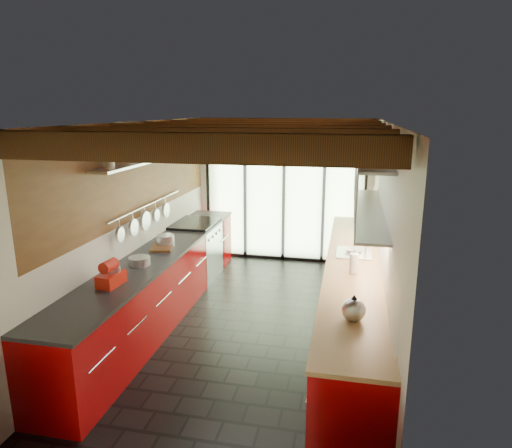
% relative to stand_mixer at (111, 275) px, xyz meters
% --- Properties ---
extents(ground, '(5.50, 5.50, 0.00)m').
position_rel_stand_mixer_xyz_m(ground, '(1.27, 1.26, -1.03)').
color(ground, black).
rests_on(ground, ground).
extents(room_shell, '(5.50, 5.50, 5.50)m').
position_rel_stand_mixer_xyz_m(room_shell, '(1.27, 1.26, 0.62)').
color(room_shell, silver).
rests_on(room_shell, ground).
extents(ceiling_beams, '(3.14, 5.06, 4.90)m').
position_rel_stand_mixer_xyz_m(ceiling_beams, '(1.27, 1.64, 1.43)').
color(ceiling_beams, '#593316').
rests_on(ceiling_beams, ground).
extents(glass_door, '(2.95, 0.10, 2.90)m').
position_rel_stand_mixer_xyz_m(glass_door, '(1.27, 3.95, 0.62)').
color(glass_door, '#C6EAAD').
rests_on(glass_door, ground).
extents(left_counter, '(0.68, 5.00, 0.92)m').
position_rel_stand_mixer_xyz_m(left_counter, '(-0.01, 1.26, -0.57)').
color(left_counter, '#960507').
rests_on(left_counter, ground).
extents(range_stove, '(0.66, 0.90, 0.97)m').
position_rel_stand_mixer_xyz_m(range_stove, '(-0.01, 2.71, -0.56)').
color(range_stove, silver).
rests_on(range_stove, ground).
extents(right_counter, '(0.68, 5.00, 0.92)m').
position_rel_stand_mixer_xyz_m(right_counter, '(2.54, 1.26, -0.57)').
color(right_counter, '#960507').
rests_on(right_counter, ground).
extents(sink_assembly, '(0.45, 0.52, 0.43)m').
position_rel_stand_mixer_xyz_m(sink_assembly, '(2.56, 1.66, -0.07)').
color(sink_assembly, silver).
rests_on(sink_assembly, right_counter).
extents(upper_cabinets_right, '(0.34, 3.00, 3.00)m').
position_rel_stand_mixer_xyz_m(upper_cabinets_right, '(2.70, 1.56, 0.82)').
color(upper_cabinets_right, silver).
rests_on(upper_cabinets_right, ground).
extents(left_wall_fixtures, '(0.28, 2.60, 0.96)m').
position_rel_stand_mixer_xyz_m(left_wall_fixtures, '(-0.20, 1.44, 0.81)').
color(left_wall_fixtures, silver).
rests_on(left_wall_fixtures, ground).
extents(stand_mixer, '(0.21, 0.34, 0.29)m').
position_rel_stand_mixer_xyz_m(stand_mixer, '(0.00, 0.00, 0.00)').
color(stand_mixer, red).
rests_on(stand_mixer, left_counter).
extents(pot_large, '(0.30, 0.30, 0.15)m').
position_rel_stand_mixer_xyz_m(pot_large, '(0.00, 1.47, -0.04)').
color(pot_large, silver).
rests_on(pot_large, left_counter).
extents(pot_small, '(0.34, 0.34, 0.10)m').
position_rel_stand_mixer_xyz_m(pot_small, '(0.00, 0.67, -0.06)').
color(pot_small, silver).
rests_on(pot_small, left_counter).
extents(cutting_board, '(0.36, 0.44, 0.03)m').
position_rel_stand_mixer_xyz_m(cutting_board, '(0.00, 1.35, -0.10)').
color(cutting_board, brown).
rests_on(cutting_board, left_counter).
extents(kettle, '(0.26, 0.29, 0.25)m').
position_rel_stand_mixer_xyz_m(kettle, '(2.54, -0.32, -0.00)').
color(kettle, silver).
rests_on(kettle, right_counter).
extents(paper_towel, '(0.13, 0.13, 0.28)m').
position_rel_stand_mixer_xyz_m(paper_towel, '(2.54, 0.91, 0.00)').
color(paper_towel, white).
rests_on(paper_towel, right_counter).
extents(soap_bottle, '(0.09, 0.09, 0.17)m').
position_rel_stand_mixer_xyz_m(soap_bottle, '(2.54, 1.22, -0.03)').
color(soap_bottle, silver).
rests_on(soap_bottle, right_counter).
extents(bowl, '(0.25, 0.25, 0.05)m').
position_rel_stand_mixer_xyz_m(bowl, '(2.54, 1.70, -0.09)').
color(bowl, silver).
rests_on(bowl, right_counter).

